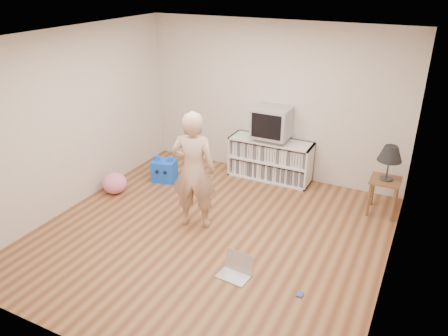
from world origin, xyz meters
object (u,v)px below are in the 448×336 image
side_table (384,188)px  plush_pink (115,183)px  dvd_deck (271,138)px  laptop (236,269)px  person (194,171)px  table_lamp (390,154)px  plush_blue (164,170)px  crt_tv (272,122)px  media_unit (271,159)px

side_table → plush_pink: bearing=-162.4°
dvd_deck → laptop: size_ratio=1.14×
dvd_deck → person: bearing=-101.9°
table_lamp → plush_pink: (-3.94, -1.25, -0.77)m
plush_blue → crt_tv: bearing=15.8°
laptop → table_lamp: bearing=65.4°
media_unit → crt_tv: size_ratio=2.33×
table_lamp → laptop: (-1.31, -2.25, -0.87)m
crt_tv → person: bearing=-101.9°
crt_tv → plush_blue: (-1.57, -0.88, -0.83)m
dvd_deck → laptop: dvd_deck is taller
media_unit → side_table: bearing=-11.4°
laptop → plush_pink: 2.82m
media_unit → plush_pink: bearing=-141.1°
person → plush_pink: (-1.64, 0.26, -0.67)m
media_unit → table_lamp: (1.91, -0.39, 0.59)m
side_table → laptop: size_ratio=1.39×
plush_blue → person: bearing=-53.7°
laptop → plush_blue: plush_blue is taller
side_table → person: person is taller
laptop → plush_pink: bearing=164.7°
media_unit → side_table: (1.91, -0.39, 0.07)m
laptop → person: bearing=148.6°
person → plush_pink: 1.79m
media_unit → dvd_deck: size_ratio=3.11×
plush_blue → laptop: bearing=-52.3°
plush_blue → table_lamp: bearing=-5.1°
crt_tv → person: 1.92m
person → plush_blue: 1.67m
laptop → plush_blue: (-2.17, 1.74, 0.12)m
crt_tv → dvd_deck: bearing=90.0°
dvd_deck → side_table: size_ratio=0.82×
crt_tv → plush_blue: 1.99m
dvd_deck → table_lamp: (1.91, -0.37, 0.21)m
crt_tv → plush_blue: bearing=-150.6°
dvd_deck → side_table: 1.97m
dvd_deck → side_table: (1.91, -0.37, -0.32)m
laptop → plush_blue: 2.78m
crt_tv → laptop: size_ratio=1.51×
crt_tv → laptop: bearing=-77.2°
side_table → plush_pink: (-3.94, -1.25, -0.25)m
plush_pink → table_lamp: bearing=17.6°
crt_tv → table_lamp: size_ratio=1.17×
crt_tv → plush_pink: crt_tv is taller
dvd_deck → table_lamp: bearing=-11.0°
side_table → plush_blue: bearing=-171.5°
dvd_deck → plush_pink: size_ratio=1.15×
table_lamp → laptop: 2.75m
dvd_deck → crt_tv: (0.00, -0.00, 0.29)m
laptop → plush_pink: plush_pink is taller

